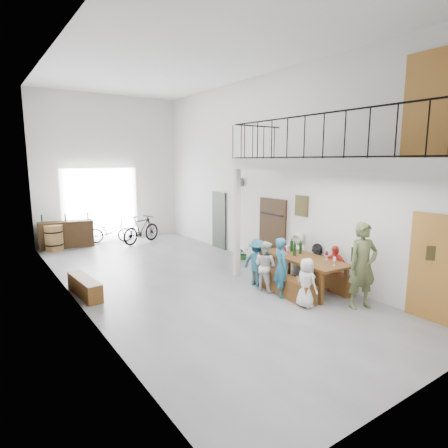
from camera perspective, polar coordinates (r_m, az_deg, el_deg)
floor at (r=9.96m, az=-5.75°, el=-8.43°), size 12.00×12.00×0.00m
room_walls at (r=9.48m, az=-6.12°, el=12.45°), size 12.00×12.00×12.00m
gateway_portal at (r=14.94m, az=-18.26°, el=2.71°), size 2.80×0.08×2.80m
right_wall_decor at (r=9.77m, az=13.59°, el=1.50°), size 0.07×8.28×5.07m
balcony at (r=8.32m, az=17.05°, el=8.40°), size 1.52×5.62×4.00m
tasting_table at (r=9.25m, az=12.03°, el=-5.46°), size 1.04×2.31×0.79m
bench_inner at (r=8.97m, az=8.81°, el=-9.03°), size 0.48×2.01×0.46m
bench_wall at (r=9.74m, az=14.52°, el=-7.68°), size 0.51×2.04×0.46m
tableware at (r=9.36m, az=11.29°, el=-3.81°), size 0.58×1.68×0.35m
side_bench at (r=9.31m, az=-20.48°, el=-8.94°), size 0.43×1.52×0.42m
oak_barrel at (r=14.16m, az=-24.49°, el=-1.96°), size 0.60×0.60×0.89m
serving_counter at (r=14.48m, az=-22.87°, el=-1.47°), size 1.87×0.78×0.96m
counter_bottles at (r=14.38m, az=-23.03°, el=0.94°), size 1.55×0.30×0.28m
guest_left_a at (r=8.19m, az=12.43°, el=-8.73°), size 0.36×0.54×1.06m
guest_left_b at (r=8.65m, az=8.68°, el=-6.54°), size 0.48×0.58×1.38m
guest_left_c at (r=9.02m, az=6.32°, el=-6.36°), size 0.55×0.66×1.20m
guest_left_d at (r=9.35m, az=5.04°, el=-5.88°), size 0.61×0.84×1.17m
guest_right_a at (r=9.31m, az=16.43°, el=-6.49°), size 0.42×0.70×1.11m
guest_right_b at (r=9.83m, az=13.90°, el=-5.81°), size 0.62×0.99×1.02m
guest_right_c at (r=10.20m, az=11.18°, el=-4.58°), size 0.43×0.62×1.22m
host_standing at (r=8.37m, az=20.38°, el=-5.97°), size 0.77×0.62×1.83m
potted_plant at (r=11.80m, az=2.95°, el=-4.48°), size 0.37×0.32×0.41m
bicycle_near at (r=14.82m, az=-16.91°, el=-1.10°), size 1.70×1.15×0.84m
bicycle_far at (r=14.39m, az=-12.48°, el=-0.79°), size 1.82×1.11×1.06m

